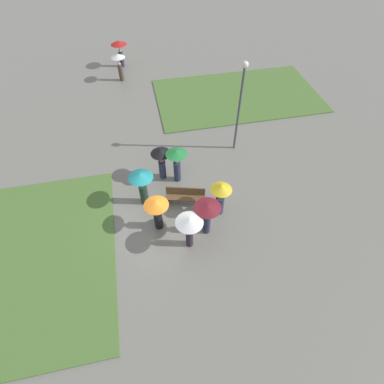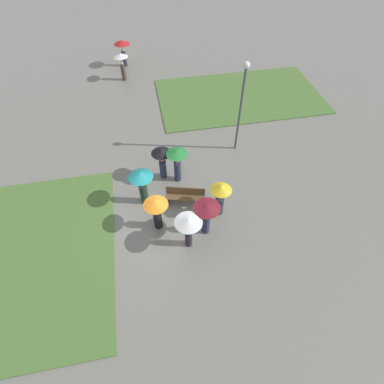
{
  "view_description": "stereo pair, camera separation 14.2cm",
  "coord_description": "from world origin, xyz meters",
  "views": [
    {
      "loc": [
        -0.18,
        -8.39,
        11.1
      ],
      "look_at": [
        1.7,
        0.57,
        0.63
      ],
      "focal_mm": 28.0,
      "sensor_mm": 36.0,
      "label": 1
    },
    {
      "loc": [
        -0.04,
        -8.41,
        11.1
      ],
      "look_at": [
        1.7,
        0.57,
        0.63
      ],
      "focal_mm": 28.0,
      "sensor_mm": 36.0,
      "label": 2
    }
  ],
  "objects": [
    {
      "name": "park_bench",
      "position": [
        1.37,
        0.55,
        0.47
      ],
      "size": [
        1.87,
        0.9,
        0.9
      ],
      "rotation": [
        0.0,
        0.0,
        -0.27
      ],
      "color": "brown",
      "rests_on": "ground_plane"
    },
    {
      "name": "ground_plane",
      "position": [
        0.0,
        0.0,
        0.0
      ],
      "size": [
        90.0,
        90.0,
        0.0
      ],
      "primitive_type": "plane",
      "color": "slate"
    },
    {
      "name": "crowd_person_green",
      "position": [
        1.26,
        2.1,
        1.31
      ],
      "size": [
        1.04,
        1.04,
        1.91
      ],
      "rotation": [
        0.0,
        0.0,
        4.64
      ],
      "color": "#282D47",
      "rests_on": "ground_plane"
    },
    {
      "name": "crowd_person_white",
      "position": [
        1.1,
        -1.76,
        1.43
      ],
      "size": [
        1.12,
        1.12,
        1.85
      ],
      "rotation": [
        0.0,
        0.0,
        2.59
      ],
      "color": "#2D2333",
      "rests_on": "ground_plane"
    },
    {
      "name": "lone_walker_far_path",
      "position": [
        -0.82,
        14.98,
        1.48
      ],
      "size": [
        1.18,
        1.18,
        1.92
      ],
      "rotation": [
        0.0,
        0.0,
        3.75
      ],
      "color": "#282D47",
      "rests_on": "ground_plane"
    },
    {
      "name": "crowd_person_orange",
      "position": [
        -0.04,
        -0.58,
        1.27
      ],
      "size": [
        1.05,
        1.05,
        1.77
      ],
      "rotation": [
        0.0,
        0.0,
        1.8
      ],
      "color": "black",
      "rests_on": "ground_plane"
    },
    {
      "name": "crowd_person_maroon",
      "position": [
        1.95,
        -1.25,
        1.36
      ],
      "size": [
        1.13,
        1.13,
        1.85
      ],
      "rotation": [
        0.0,
        0.0,
        5.37
      ],
      "color": "#282D47",
      "rests_on": "ground_plane"
    },
    {
      "name": "lawn_patch_near",
      "position": [
        -5.1,
        -1.17,
        0.03
      ],
      "size": [
        6.13,
        8.73,
        0.06
      ],
      "color": "#4C7033",
      "rests_on": "ground_plane"
    },
    {
      "name": "crowd_person_teal",
      "position": [
        -0.51,
        0.96,
        1.35
      ],
      "size": [
        1.1,
        1.1,
        1.92
      ],
      "rotation": [
        0.0,
        0.0,
        6.15
      ],
      "color": "#1E3328",
      "rests_on": "ground_plane"
    },
    {
      "name": "lone_walker_mid_plaza",
      "position": [
        -0.97,
        12.8,
        1.36
      ],
      "size": [
        0.98,
        0.98,
        1.9
      ],
      "rotation": [
        0.0,
        0.0,
        3.35
      ],
      "color": "#47382D",
      "rests_on": "ground_plane"
    },
    {
      "name": "lamp_post",
      "position": [
        4.81,
        3.89,
        3.14
      ],
      "size": [
        0.32,
        0.32,
        4.97
      ],
      "color": "#474C51",
      "rests_on": "ground_plane"
    },
    {
      "name": "crowd_person_black",
      "position": [
        0.57,
        2.46,
        1.32
      ],
      "size": [
        0.99,
        0.99,
        1.83
      ],
      "rotation": [
        0.0,
        0.0,
        3.21
      ],
      "color": "#282D47",
      "rests_on": "ground_plane"
    },
    {
      "name": "lawn_patch_far",
      "position": [
        6.65,
        9.06,
        0.03
      ],
      "size": [
        10.97,
        6.31,
        0.06
      ],
      "color": "#4C7033",
      "rests_on": "ground_plane"
    },
    {
      "name": "crowd_person_yellow",
      "position": [
        2.78,
        -0.33,
        1.22
      ],
      "size": [
        0.95,
        0.95,
        1.81
      ],
      "rotation": [
        0.0,
        0.0,
        0.27
      ],
      "color": "#282D47",
      "rests_on": "ground_plane"
    }
  ]
}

